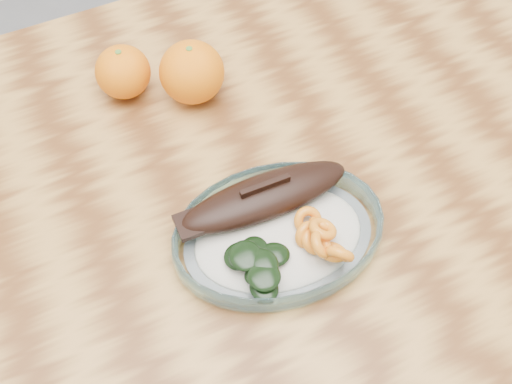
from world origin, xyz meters
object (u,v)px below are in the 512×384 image
dining_table (192,254)px  plated_meal (278,231)px  orange_right (192,72)px  orange_left (123,72)px

dining_table → plated_meal: size_ratio=2.42×
dining_table → orange_right: (0.08, 0.17, 0.14)m
plated_meal → orange_left: size_ratio=6.83×
orange_left → dining_table: bearing=-90.5°
dining_table → orange_right: bearing=64.6°
orange_right → dining_table: bearing=-115.4°
dining_table → orange_right: size_ratio=14.12×
dining_table → orange_left: (0.00, 0.22, 0.14)m
plated_meal → orange_right: orange_right is taller
dining_table → orange_left: size_ratio=16.54×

